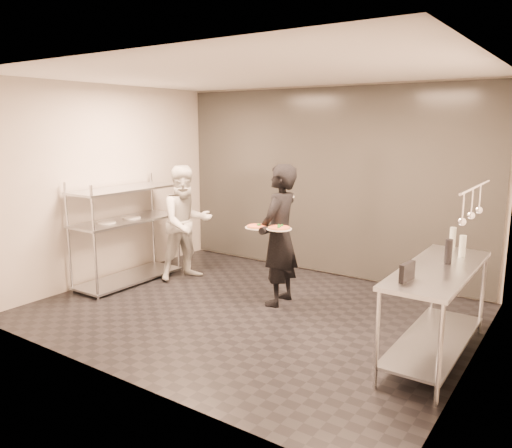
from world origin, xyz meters
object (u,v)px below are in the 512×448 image
Objects in this scene: waiter at (279,235)px; pos_monitor at (407,272)px; pass_rack at (127,229)px; bottle_clear at (462,246)px; bottle_green at (453,238)px; pizza_plate_far at (279,228)px; bottle_dark at (448,252)px; pizza_plate_near at (257,227)px; chef at (186,223)px; salad_plate at (284,195)px; prep_counter at (437,297)px.

waiter is 2.20m from pos_monitor.
pass_rack is 4.46m from bottle_clear.
bottle_green is (4.26, 0.80, 0.27)m from pass_rack.
bottle_green is at bearing 17.43° from pizza_plate_far.
pos_monitor is 0.93× the size of bottle_dark.
pizza_plate_far is at bearing 1.98° from pizza_plate_near.
waiter is 2.01m from bottle_green.
pass_rack is 0.85m from chef.
chef is at bearing -173.94° from salad_plate.
chef reaches higher than pizza_plate_near.
salad_plate is at bearing 153.66° from pos_monitor.
bottle_dark is at bearing -98.33° from bottle_clear.
salad_plate is 1.15× the size of bottle_dark.
bottle_clear is (0.09, 0.52, 0.41)m from prep_counter.
bottle_clear is at bearing -68.17° from chef.
bottle_green is at bearing 94.97° from pos_monitor.
pizza_plate_far is (1.82, -0.37, 0.20)m from chef.
chef is at bearing 44.87° from pass_rack.
waiter reaches higher than pass_rack.
pass_rack is 5.35× the size of pizza_plate_near.
waiter is 8.00× the size of bottle_clear.
bottle_clear is (2.14, 0.07, 0.14)m from waiter.
waiter is at bearing -178.15° from bottle_clear.
pizza_plate_near is 2.32m from bottle_clear.
pos_monitor is 1.13m from bottle_clear.
waiter is at bearing -67.35° from salad_plate.
salad_plate is 1.25× the size of bottle_clear.
pos_monitor is 0.77m from bottle_dark.
pass_rack is 7.22× the size of bottle_clear.
bottle_green is (1.84, 0.58, 0.01)m from pizza_plate_far.
waiter is 6.39× the size of salad_plate.
pass_rack is 2.44m from pizza_plate_far.
chef is 1.64m from salad_plate.
pizza_plate_near is at bearing 178.89° from bottle_dark.
bottle_dark is (4.37, 0.17, 0.27)m from pass_rack.
salad_plate is (2.15, 0.76, 0.58)m from pass_rack.
bottle_dark is at bearing -14.95° from salad_plate.
waiter is (2.28, 0.46, 0.12)m from pass_rack.
prep_counter is at bearing 72.01° from waiter.
pass_rack is 0.96× the size of chef.
pos_monitor is at bearing -33.24° from salad_plate.
pos_monitor is at bearing 56.14° from waiter.
salad_plate reaches higher than bottle_dark.
bottle_green is at bearing 120.23° from bottle_clear.
pizza_plate_far is (-1.91, 0.22, 0.41)m from prep_counter.
waiter is at bearing 172.19° from bottle_dark.
bottle_green is at bearing 94.44° from waiter.
chef is (0.60, 0.60, 0.06)m from pass_rack.
waiter is 0.32m from pizza_plate_near.
pass_rack is at bearing -169.32° from bottle_green.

